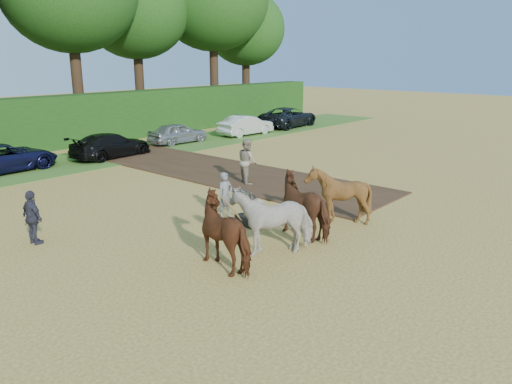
% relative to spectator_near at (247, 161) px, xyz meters
% --- Properties ---
extents(ground, '(120.00, 120.00, 0.00)m').
position_rel_spectator_near_xyz_m(ground, '(-0.70, -4.44, -0.95)').
color(ground, gold).
rests_on(ground, ground).
extents(earth_strip, '(4.50, 17.00, 0.05)m').
position_rel_spectator_near_xyz_m(earth_strip, '(0.80, 2.56, -0.93)').
color(earth_strip, '#472D1C').
rests_on(earth_strip, ground).
extents(grass_verge, '(50.00, 5.00, 0.03)m').
position_rel_spectator_near_xyz_m(grass_verge, '(-0.70, 9.56, -0.94)').
color(grass_verge, '#38601E').
rests_on(grass_verge, ground).
extents(hedgerow, '(46.00, 1.60, 3.00)m').
position_rel_spectator_near_xyz_m(hedgerow, '(-0.70, 14.06, 0.55)').
color(hedgerow, '#14380F').
rests_on(hedgerow, ground).
extents(spectator_near, '(1.06, 1.15, 1.91)m').
position_rel_spectator_near_xyz_m(spectator_near, '(0.00, 0.00, 0.00)').
color(spectator_near, '#B4A68D').
rests_on(spectator_near, ground).
extents(spectator_far, '(0.43, 0.94, 1.58)m').
position_rel_spectator_near_xyz_m(spectator_far, '(-9.23, -0.15, -0.17)').
color(spectator_far, '#272835').
rests_on(spectator_far, ground).
extents(plough_team, '(6.25, 4.35, 1.85)m').
position_rel_spectator_near_xyz_m(plough_team, '(-4.29, -5.46, -0.04)').
color(plough_team, '#5B2716').
rests_on(plough_team, ground).
extents(parked_cars, '(36.49, 3.29, 1.48)m').
position_rel_spectator_near_xyz_m(parked_cars, '(1.36, 9.52, -0.27)').
color(parked_cars, '#ADAFB4').
rests_on(parked_cars, ground).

